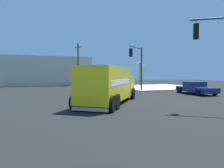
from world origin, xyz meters
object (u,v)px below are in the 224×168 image
at_px(pickup_navy, 196,88).
at_px(traffic_light_primary, 138,62).
at_px(utility_pole, 78,64).
at_px(palm_tree_far, 140,68).
at_px(delivery_truck, 108,84).

bearing_deg(pickup_navy, traffic_light_primary, 135.61).
height_order(pickup_navy, utility_pole, utility_pole).
distance_m(pickup_navy, utility_pole, 21.93).
height_order(palm_tree_far, utility_pole, utility_pole).
relative_size(traffic_light_primary, palm_tree_far, 1.24).
xyz_separation_m(traffic_light_primary, utility_pole, (-4.78, 14.68, 0.26)).
xyz_separation_m(traffic_light_primary, pickup_navy, (4.85, -4.75, -3.06)).
bearing_deg(traffic_light_primary, delivery_truck, -128.78).
bearing_deg(palm_tree_far, pickup_navy, -95.13).
bearing_deg(delivery_truck, palm_tree_far, 56.69).
height_order(delivery_truck, pickup_navy, delivery_truck).
bearing_deg(traffic_light_primary, pickup_navy, -44.39).
relative_size(delivery_truck, traffic_light_primary, 1.46).
relative_size(palm_tree_far, utility_pole, 0.57).
bearing_deg(utility_pole, palm_tree_far, -16.15).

